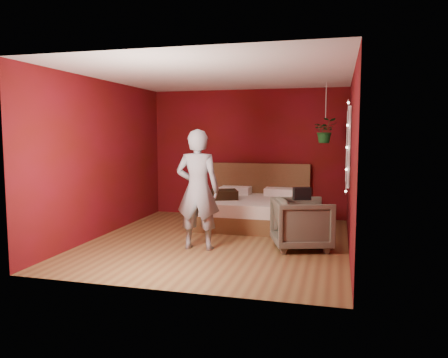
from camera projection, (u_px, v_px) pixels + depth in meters
floor at (218, 241)px, 6.94m from camera, size 4.50×4.50×0.00m
room_walls at (218, 136)px, 6.77m from camera, size 4.04×4.54×2.62m
window at (348, 146)px, 7.15m from camera, size 0.05×0.97×1.27m
fairy_lights at (347, 147)px, 6.66m from camera, size 0.04×0.04×1.45m
bed at (253, 209)px, 8.23m from camera, size 2.01×1.71×1.11m
person at (198, 190)px, 6.42m from camera, size 0.68×0.47×1.78m
armchair at (302, 224)px, 6.50m from camera, size 1.03×1.02×0.75m
handbag at (302, 194)px, 6.35m from camera, size 0.28×0.20×0.18m
throw_pillow at (224, 194)px, 8.10m from camera, size 0.60×0.60×0.16m
hanging_plant at (325, 131)px, 7.72m from camera, size 0.43×0.38×1.06m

